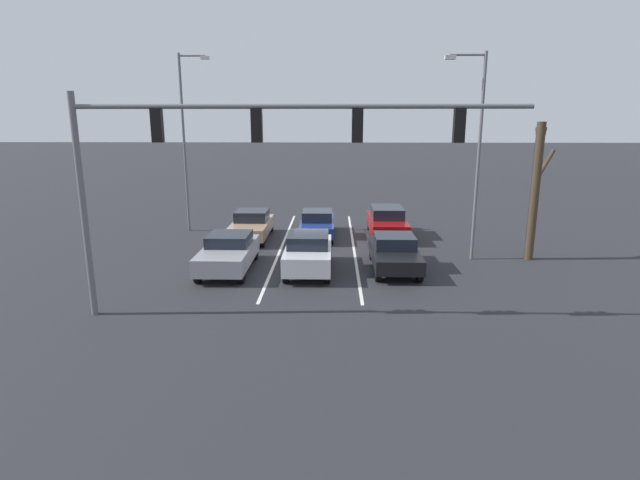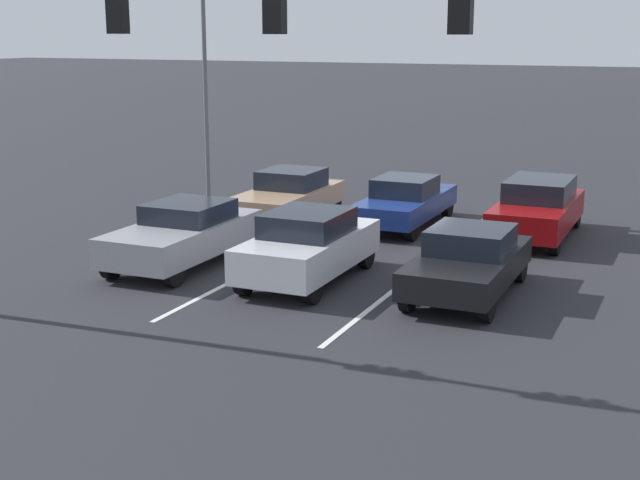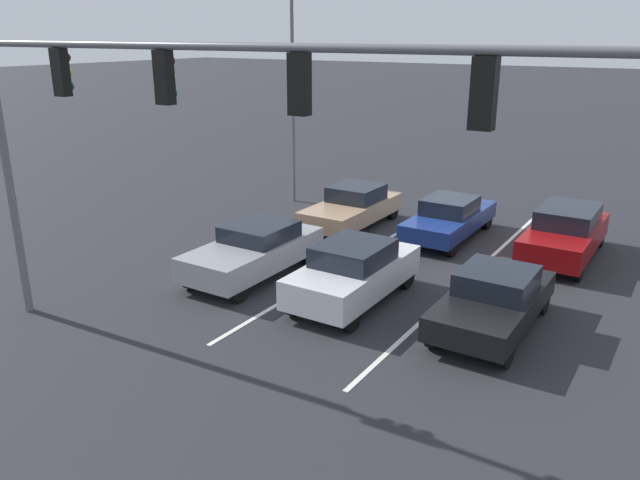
% 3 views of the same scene
% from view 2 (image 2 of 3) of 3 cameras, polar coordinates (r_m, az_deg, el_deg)
% --- Properties ---
extents(ground_plane, '(240.00, 240.00, 0.00)m').
position_cam_2_polar(ground_plane, '(25.43, 5.50, 0.81)').
color(ground_plane, '#28282D').
extents(lane_stripe_left_divider, '(0.12, 16.02, 0.01)m').
position_cam_2_polar(lane_stripe_left_divider, '(23.06, 8.08, -0.56)').
color(lane_stripe_left_divider, silver).
rests_on(lane_stripe_left_divider, ground_plane).
extents(lane_stripe_center_divider, '(0.12, 16.02, 0.01)m').
position_cam_2_polar(lane_stripe_center_divider, '(24.22, 0.01, 0.25)').
color(lane_stripe_center_divider, silver).
rests_on(lane_stripe_center_divider, ground_plane).
extents(car_silver_midlane_front, '(1.84, 4.23, 1.60)m').
position_cam_2_polar(car_silver_midlane_front, '(19.76, -0.77, -0.34)').
color(car_silver_midlane_front, silver).
rests_on(car_silver_midlane_front, ground_plane).
extents(car_black_leftlane_front, '(1.85, 4.30, 1.44)m').
position_cam_2_polar(car_black_leftlane_front, '(18.96, 9.48, -1.34)').
color(car_black_leftlane_front, black).
rests_on(car_black_leftlane_front, ground_plane).
extents(car_gray_rightlane_front, '(1.92, 4.50, 1.48)m').
position_cam_2_polar(car_gray_rightlane_front, '(21.41, -8.73, 0.43)').
color(car_gray_rightlane_front, gray).
rests_on(car_gray_rightlane_front, ground_plane).
extents(car_navy_midlane_second, '(1.75, 4.62, 1.42)m').
position_cam_2_polar(car_navy_midlane_second, '(25.49, 5.49, 2.50)').
color(car_navy_midlane_second, navy).
rests_on(car_navy_midlane_second, ground_plane).
extents(car_tan_rightlane_second, '(1.86, 4.50, 1.46)m').
position_cam_2_polar(car_tan_rightlane_second, '(26.22, -2.05, 2.87)').
color(car_tan_rightlane_second, tan).
rests_on(car_tan_rightlane_second, ground_plane).
extents(car_maroon_leftlane_second, '(1.84, 4.62, 1.58)m').
position_cam_2_polar(car_maroon_leftlane_second, '(24.66, 13.75, 2.01)').
color(car_maroon_leftlane_second, maroon).
rests_on(car_maroon_leftlane_second, ground_plane).
extents(traffic_signal_gantry, '(13.37, 0.37, 6.87)m').
position_cam_2_polar(traffic_signal_gantry, '(16.03, -14.75, 12.23)').
color(traffic_signal_gantry, slate).
rests_on(traffic_signal_gantry, ground_plane).
extents(street_lamp_right_shoulder, '(1.66, 0.24, 9.48)m').
position_cam_2_polar(street_lamp_right_shoulder, '(29.17, -7.20, 12.92)').
color(street_lamp_right_shoulder, slate).
rests_on(street_lamp_right_shoulder, ground_plane).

